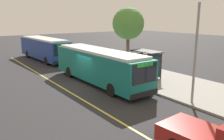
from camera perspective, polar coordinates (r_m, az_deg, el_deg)
ground_plane at (r=20.54m, az=-5.95°, el=-3.41°), size 120.00×120.00×0.00m
sidewalk_curb at (r=23.90m, az=6.69°, el=-0.93°), size 44.00×6.40×0.15m
lane_stripe_center at (r=19.61m, az=-11.58°, el=-4.38°), size 36.00×0.14×0.01m
transit_bus_main at (r=20.38m, az=-3.15°, el=1.20°), size 11.46×2.73×2.95m
transit_bus_second at (r=32.78m, az=-15.99°, el=5.11°), size 11.00×3.14×2.95m
bus_shelter at (r=22.32m, az=8.19°, el=2.88°), size 2.90×1.60×2.48m
waiting_bench at (r=22.53m, az=7.68°, el=-0.34°), size 1.60×0.48×0.95m
route_sign_post at (r=19.45m, az=7.94°, el=1.55°), size 0.44×0.08×2.80m
pedestrian_commuter at (r=19.19m, az=9.60°, el=-1.23°), size 0.24×0.40×1.69m
street_tree_near_shelter at (r=26.81m, az=3.93°, el=11.06°), size 3.53×3.53×6.56m
utility_pole at (r=15.92m, az=19.47°, el=3.56°), size 0.16×0.16×6.40m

